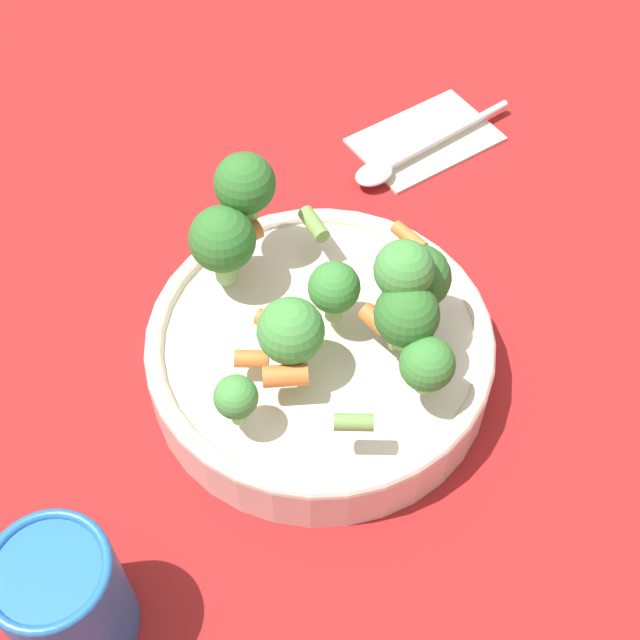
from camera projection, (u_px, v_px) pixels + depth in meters
ground_plane at (320, 371)px, 0.66m from camera, size 3.00×3.00×0.00m
bowl at (320, 351)px, 0.64m from camera, size 0.25×0.25×0.05m
pasta_salad at (327, 282)px, 0.59m from camera, size 0.21×0.19×0.09m
cup at (65, 597)px, 0.51m from camera, size 0.07×0.07×0.09m
napkin at (425, 138)px, 0.81m from camera, size 0.12×0.15×0.01m
spoon at (406, 157)px, 0.78m from camera, size 0.07×0.17×0.01m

